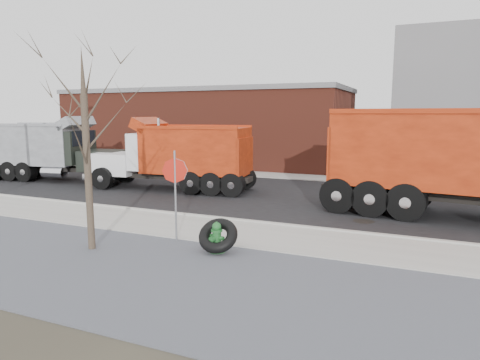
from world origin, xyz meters
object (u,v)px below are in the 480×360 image
at_px(fire_hydrant, 217,239).
at_px(truck_tire, 218,236).
at_px(dump_truck_grey, 54,148).
at_px(stop_sign, 175,180).
at_px(dump_truck_red_a, 467,158).
at_px(dump_truck_red_b, 177,154).

relative_size(fire_hydrant, truck_tire, 0.72).
height_order(truck_tire, dump_truck_grey, dump_truck_grey).
xyz_separation_m(stop_sign, dump_truck_red_a, (7.56, 5.92, 0.32)).
xyz_separation_m(fire_hydrant, dump_truck_red_b, (-5.74, 7.50, 1.32)).
xyz_separation_m(fire_hydrant, dump_truck_red_a, (6.09, 6.36, 1.70)).
xyz_separation_m(dump_truck_red_b, dump_truck_grey, (-7.56, -0.00, 0.02)).
height_order(fire_hydrant, dump_truck_red_a, dump_truck_red_a).
bearing_deg(dump_truck_red_b, stop_sign, 115.09).
distance_m(truck_tire, stop_sign, 2.03).
relative_size(fire_hydrant, dump_truck_red_b, 0.10).
height_order(truck_tire, stop_sign, stop_sign).
bearing_deg(dump_truck_red_b, fire_hydrant, 121.33).
bearing_deg(truck_tire, dump_truck_grey, 150.73).
bearing_deg(fire_hydrant, dump_truck_red_b, 143.77).
relative_size(dump_truck_red_a, dump_truck_red_b, 1.31).
distance_m(fire_hydrant, stop_sign, 2.06).
xyz_separation_m(fire_hydrant, stop_sign, (-1.47, 0.45, 1.38)).
xyz_separation_m(truck_tire, stop_sign, (-1.50, 0.42, 1.30)).
xyz_separation_m(truck_tire, dump_truck_grey, (-13.33, 7.47, 1.26)).
distance_m(dump_truck_red_a, dump_truck_red_b, 11.89).
xyz_separation_m(stop_sign, dump_truck_grey, (-11.83, 7.05, -0.04)).
bearing_deg(dump_truck_grey, truck_tire, -36.94).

